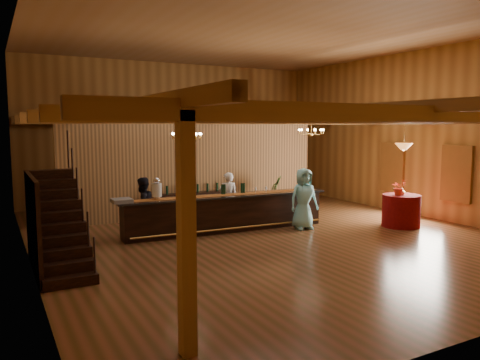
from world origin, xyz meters
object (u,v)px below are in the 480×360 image
floor_plant (273,194)px  guest (304,199)px  chandelier_right (311,132)px  staff_second (142,206)px  bartender (228,198)px  tasting_bar (226,213)px  chandelier_left (187,136)px  round_table (401,211)px  pendant_lamp (404,146)px  raffle_drum (305,184)px  beverage_dispenser (157,189)px  backbar_shelf (193,205)px

floor_plant → guest: bearing=-102.9°
chandelier_right → staff_second: bearing=175.8°
bartender → tasting_bar: bearing=81.8°
staff_second → floor_plant: bearing=164.8°
bartender → staff_second: bartender is taller
floor_plant → chandelier_left: bearing=-154.3°
tasting_bar → floor_plant: 3.23m
tasting_bar → round_table: (4.87, -1.97, -0.05)m
chandelier_left → bartender: (1.73, 0.98, -1.94)m
pendant_lamp → guest: (-2.76, 1.13, -1.51)m
chandelier_right → floor_plant: chandelier_right is taller
raffle_drum → chandelier_left: bearing=179.5°
bartender → floor_plant: size_ratio=1.22×
beverage_dispenser → pendant_lamp: (6.88, -2.12, 1.07)m
round_table → backbar_shelf: bearing=138.7°
backbar_shelf → pendant_lamp: pendant_lamp is taller
beverage_dispenser → floor_plant: 5.02m
beverage_dispenser → chandelier_right: 5.46m
bartender → floor_plant: bearing=-135.6°
chandelier_right → raffle_drum: bearing=-137.9°
floor_plant → staff_second: bearing=-168.6°
bartender → round_table: bearing=169.3°
chandelier_right → bartender: 3.45m
raffle_drum → chandelier_left: size_ratio=0.42×
staff_second → guest: guest is taller
backbar_shelf → staff_second: size_ratio=1.82×
guest → backbar_shelf: bearing=131.3°
round_table → floor_plant: bearing=120.2°
raffle_drum → chandelier_right: chandelier_right is taller
raffle_drum → backbar_shelf: bearing=136.6°
tasting_bar → beverage_dispenser: 2.17m
round_table → chandelier_right: (-1.64, 2.33, 2.35)m
guest → floor_plant: guest is taller
chandelier_right → backbar_shelf: bearing=148.7°
tasting_bar → chandelier_right: size_ratio=7.84×
raffle_drum → floor_plant: bearing=87.9°
bartender → beverage_dispenser: bearing=37.1°
raffle_drum → round_table: (2.24, -1.78, -0.74)m
raffle_drum → guest: 0.90m
beverage_dispenser → chandelier_left: bearing=-21.7°
raffle_drum → floor_plant: size_ratio=0.26×
bartender → guest: size_ratio=0.90×
raffle_drum → guest: bearing=-128.8°
beverage_dispenser → staff_second: (-0.22, 0.61, -0.53)m
backbar_shelf → chandelier_right: bearing=-27.4°
pendant_lamp → floor_plant: size_ratio=0.68×
guest → floor_plant: size_ratio=1.36×
beverage_dispenser → tasting_bar: bearing=-4.4°
chandelier_left → tasting_bar: bearing=6.8°
pendant_lamp → floor_plant: pendant_lamp is taller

